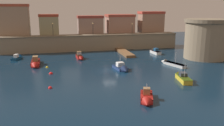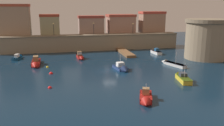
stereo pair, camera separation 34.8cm
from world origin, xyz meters
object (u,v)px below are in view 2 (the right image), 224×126
quay_lamp_0 (54,27)px  mooring_buoy_2 (47,67)px  moored_boat_3 (155,52)px  moored_boat_4 (18,57)px  fortress_tower (206,39)px  moored_boat_0 (171,64)px  quay_lamp_2 (133,27)px  moored_boat_5 (182,77)px  quay_lamp_1 (94,27)px  moored_boat_2 (80,57)px  moored_boat_6 (122,68)px  moored_boat_7 (146,98)px  moored_boat_1 (36,63)px  mooring_buoy_0 (51,74)px  mooring_buoy_1 (50,88)px

quay_lamp_0 → mooring_buoy_2: quay_lamp_0 is taller
moored_boat_3 → moored_boat_4: bearing=83.3°
fortress_tower → moored_boat_0: bearing=-157.7°
quay_lamp_0 → quay_lamp_2: 22.54m
quay_lamp_2 → moored_boat_5: (-1.39, -31.86, -5.95)m
quay_lamp_2 → fortress_tower: bearing=-53.9°
quay_lamp_1 → mooring_buoy_2: (-12.33, -17.87, -6.65)m
moored_boat_2 → mooring_buoy_2: 10.03m
moored_boat_0 → mooring_buoy_2: size_ratio=12.42×
moored_boat_0 → moored_boat_6: 11.49m
moored_boat_7 → fortress_tower: bearing=153.7°
quay_lamp_1 → moored_boat_1: (-14.78, -15.42, -6.14)m
moored_boat_5 → mooring_buoy_0: bearing=78.5°
moored_boat_4 → mooring_buoy_2: bearing=-131.0°
quay_lamp_0 → moored_boat_6: size_ratio=0.65×
mooring_buoy_1 → quay_lamp_0: bearing=89.0°
moored_boat_3 → moored_boat_4: (-34.50, 1.20, -0.15)m
fortress_tower → moored_boat_6: (-22.17, -6.07, -4.30)m
moored_boat_3 → mooring_buoy_0: size_ratio=7.02×
quay_lamp_2 → moored_boat_5: quay_lamp_2 is taller
quay_lamp_1 → moored_boat_6: (1.96, -23.31, -6.23)m
moored_boat_7 → mooring_buoy_1: moored_boat_7 is taller
quay_lamp_0 → moored_boat_5: (21.14, -31.86, -6.20)m
quay_lamp_0 → moored_boat_6: (12.93, -23.31, -6.28)m
moored_boat_2 → moored_boat_6: bearing=24.9°
moored_boat_6 → mooring_buoy_2: 15.29m
quay_lamp_0 → quay_lamp_2: quay_lamp_0 is taller
moored_boat_0 → mooring_buoy_2: moored_boat_0 is taller
moored_boat_0 → moored_boat_6: bearing=79.0°
moored_boat_0 → mooring_buoy_2: 25.94m
moored_boat_0 → mooring_buoy_1: 26.56m
moored_boat_4 → mooring_buoy_1: moored_boat_4 is taller
mooring_buoy_1 → quay_lamp_1: bearing=69.7°
moored_boat_2 → moored_boat_5: moored_boat_5 is taller
moored_boat_2 → moored_boat_1: bearing=-70.5°
moored_boat_5 → mooring_buoy_0: 23.44m
moored_boat_5 → mooring_buoy_1: 21.68m
moored_boat_2 → moored_boat_5: (15.17, -20.82, -0.01)m
mooring_buoy_1 → moored_boat_0: bearing=20.8°
quay_lamp_1 → moored_boat_1: 22.22m
quay_lamp_0 → quay_lamp_2: size_ratio=1.15×
fortress_tower → mooring_buoy_1: (-35.62, -13.87, -4.73)m
moored_boat_5 → moored_boat_7: bearing=139.6°
quay_lamp_0 → mooring_buoy_1: 31.82m
moored_boat_6 → moored_boat_0: bearing=89.7°
moored_boat_1 → moored_boat_7: 28.59m
moored_boat_4 → mooring_buoy_2: 12.57m
moored_boat_5 → mooring_buoy_2: moored_boat_5 is taller
quay_lamp_1 → fortress_tower: bearing=-35.5°
moored_boat_2 → moored_boat_6: (6.95, -12.27, -0.09)m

